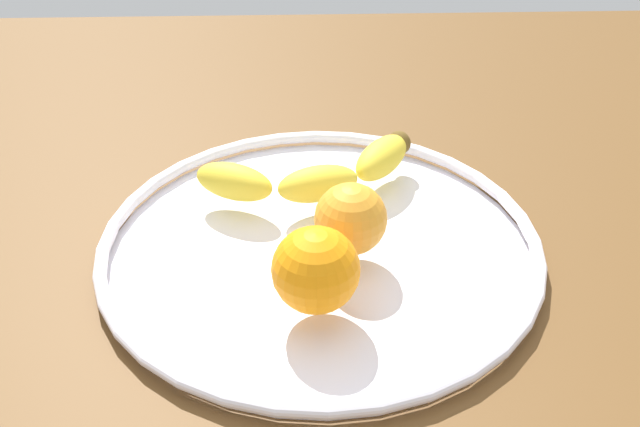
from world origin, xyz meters
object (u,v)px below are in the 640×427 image
Objects in this scene: orange_front_right at (351,219)px; fruit_bowl at (320,249)px; banana at (316,173)px; orange_center at (316,270)px.

fruit_bowl is at bearing 157.28° from orange_front_right.
fruit_bowl is 6.29× the size of orange_front_right.
orange_front_right is at bearing -89.08° from banana.
orange_center is 1.12× the size of orange_front_right.
banana is at bearing 91.12° from fruit_bowl.
fruit_bowl is 8.89cm from banana.
banana is 3.13× the size of orange_center.
banana is 3.50× the size of orange_front_right.
orange_front_right is (2.60, -1.09, 4.04)cm from fruit_bowl.
orange_front_right reaches higher than fruit_bowl.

